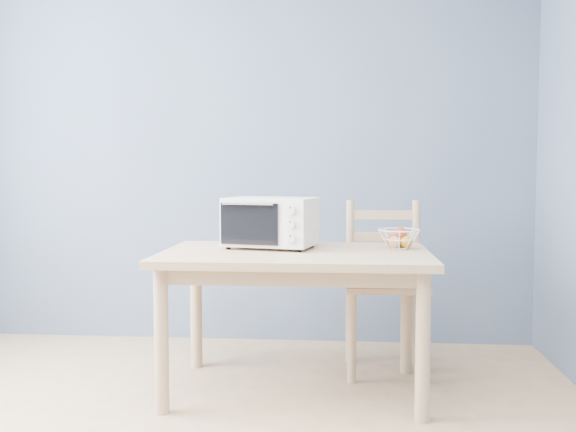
# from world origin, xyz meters

# --- Properties ---
(room) EXTENTS (4.01, 4.51, 2.61)m
(room) POSITION_xyz_m (0.00, 0.00, 1.30)
(room) COLOR tan
(room) RESTS_ON ground
(dining_table) EXTENTS (1.40, 0.90, 0.75)m
(dining_table) POSITION_xyz_m (0.48, 1.22, 0.65)
(dining_table) COLOR tan
(dining_table) RESTS_ON ground
(toaster_oven) EXTENTS (0.53, 0.42, 0.28)m
(toaster_oven) POSITION_xyz_m (0.31, 1.35, 0.90)
(toaster_oven) COLOR white
(toaster_oven) RESTS_ON dining_table
(fruit_basket) EXTENTS (0.24, 0.24, 0.12)m
(fruit_basket) POSITION_xyz_m (1.03, 1.38, 0.81)
(fruit_basket) COLOR white
(fruit_basket) RESTS_ON dining_table
(dining_chair) EXTENTS (0.47, 0.47, 0.99)m
(dining_chair) POSITION_xyz_m (0.97, 1.64, 0.49)
(dining_chair) COLOR tan
(dining_chair) RESTS_ON ground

